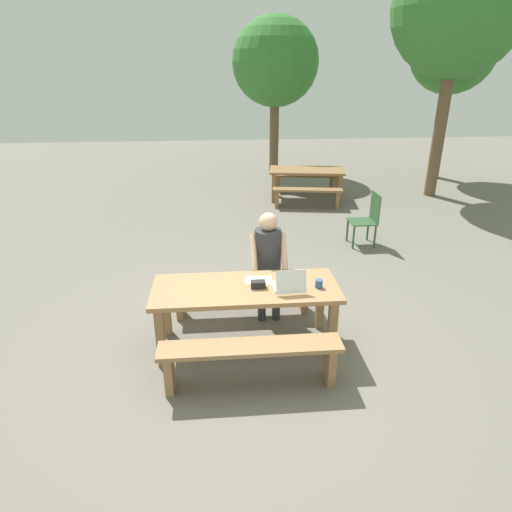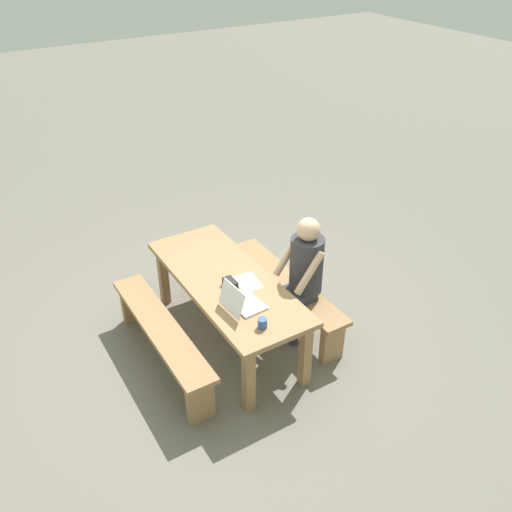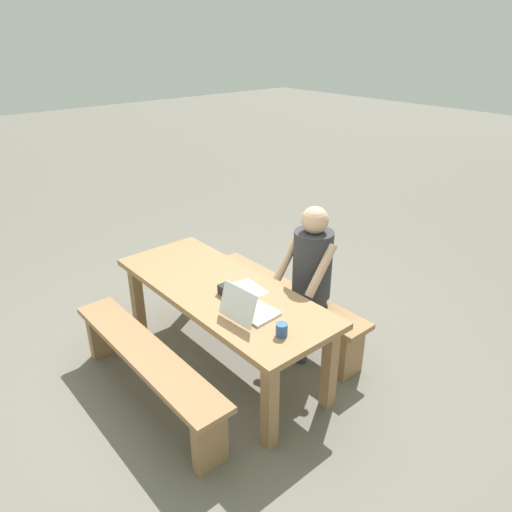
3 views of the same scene
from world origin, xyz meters
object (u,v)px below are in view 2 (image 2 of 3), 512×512
laptop (241,302)px  coffee_mug (262,323)px  person_seated (304,270)px  picnic_table_front (227,288)px  small_pouch (230,283)px

laptop → coffee_mug: bearing=179.6°
coffee_mug → person_seated: (-0.46, 0.76, 0.01)m
picnic_table_front → coffee_mug: bearing=-6.1°
picnic_table_front → coffee_mug: size_ratio=22.45×
laptop → small_pouch: laptop is taller
picnic_table_front → person_seated: person_seated is taller
small_pouch → coffee_mug: coffee_mug is taller
laptop → coffee_mug: size_ratio=3.82×
laptop → person_seated: person_seated is taller
laptop → small_pouch: (-0.32, 0.07, -0.02)m
small_pouch → person_seated: bearing=75.0°
picnic_table_front → laptop: (0.46, -0.10, 0.17)m
laptop → person_seated: (-0.14, 0.78, -0.01)m
picnic_table_front → person_seated: bearing=64.4°
coffee_mug → picnic_table_front: bearing=173.9°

